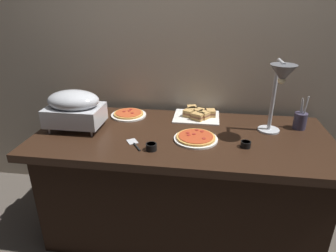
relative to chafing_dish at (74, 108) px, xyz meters
The scene contains 12 objects.
ground_plane 1.15m from the chafing_dish, ahead, with size 8.00×8.00×0.00m, color #4C443D.
back_wall 0.92m from the chafing_dish, 36.02° to the left, with size 4.40×0.04×2.40m, color tan.
buffet_table 0.88m from the chafing_dish, ahead, with size 1.90×0.84×0.76m.
chafing_dish is the anchor object (origin of this frame).
heat_lamp 1.29m from the chafing_dish, ahead, with size 0.15×0.29×0.48m.
pizza_plate_front 0.42m from the chafing_dish, 44.42° to the left, with size 0.26×0.26×0.03m.
pizza_plate_center 0.82m from the chafing_dish, ahead, with size 0.27×0.27×0.03m.
sandwich_platter 0.86m from the chafing_dish, 21.90° to the left, with size 0.33×0.28×0.06m.
sauce_cup_near 0.61m from the chafing_dish, 22.36° to the right, with size 0.06×0.06×0.04m.
sauce_cup_far 1.11m from the chafing_dish, ahead, with size 0.06×0.06×0.04m.
utensil_holder 1.50m from the chafing_dish, ahead, with size 0.08×0.08×0.23m.
serving_spatula 0.50m from the chafing_dish, 21.66° to the right, with size 0.12×0.16×0.01m.
Camera 1 is at (0.16, -1.72, 1.57)m, focal length 31.42 mm.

